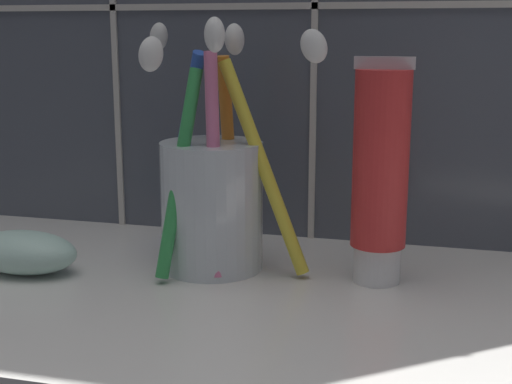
% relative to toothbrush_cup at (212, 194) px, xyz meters
% --- Properties ---
extents(sink_counter, '(0.67, 0.28, 0.02)m').
position_rel_toothbrush_cup_xyz_m(sink_counter, '(0.04, -0.04, -0.06)').
color(sink_counter, silver).
rests_on(sink_counter, ground).
extents(toothbrush_cup, '(0.16, 0.13, 0.17)m').
position_rel_toothbrush_cup_xyz_m(toothbrush_cup, '(0.00, 0.00, 0.00)').
color(toothbrush_cup, silver).
rests_on(toothbrush_cup, sink_counter).
extents(toothpaste_tube, '(0.04, 0.04, 0.15)m').
position_rel_toothbrush_cup_xyz_m(toothpaste_tube, '(0.12, -0.00, 0.02)').
color(toothpaste_tube, white).
rests_on(toothpaste_tube, sink_counter).
extents(soap_bar, '(0.08, 0.04, 0.03)m').
position_rel_toothbrush_cup_xyz_m(soap_bar, '(-0.12, -0.04, -0.04)').
color(soap_bar, silver).
rests_on(soap_bar, sink_counter).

